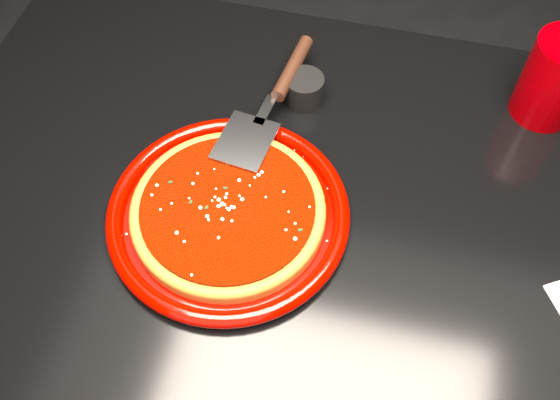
% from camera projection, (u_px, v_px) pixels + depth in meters
% --- Properties ---
extents(table, '(1.20, 0.80, 0.75)m').
position_uv_depth(table, '(333.00, 347.00, 1.09)').
color(table, black).
rests_on(table, floor).
extents(plate, '(0.31, 0.31, 0.02)m').
position_uv_depth(plate, '(228.00, 213.00, 0.79)').
color(plate, '#750300').
rests_on(plate, table).
extents(pizza_crust, '(0.25, 0.25, 0.01)m').
position_uv_depth(pizza_crust, '(228.00, 212.00, 0.79)').
color(pizza_crust, brown).
rests_on(pizza_crust, plate).
extents(pizza_crust_rim, '(0.25, 0.25, 0.02)m').
position_uv_depth(pizza_crust_rim, '(228.00, 209.00, 0.78)').
color(pizza_crust_rim, brown).
rests_on(pizza_crust_rim, plate).
extents(pizza_sauce, '(0.22, 0.22, 0.01)m').
position_uv_depth(pizza_sauce, '(228.00, 207.00, 0.78)').
color(pizza_sauce, '#680E00').
rests_on(pizza_sauce, plate).
extents(parmesan_dusting, '(0.21, 0.21, 0.01)m').
position_uv_depth(parmesan_dusting, '(227.00, 205.00, 0.77)').
color(parmesan_dusting, '#F2E9B9').
rests_on(parmesan_dusting, plate).
extents(basil_flecks, '(0.19, 0.19, 0.00)m').
position_uv_depth(basil_flecks, '(227.00, 205.00, 0.77)').
color(basil_flecks, black).
rests_on(basil_flecks, plate).
extents(pizza_server, '(0.12, 0.30, 0.02)m').
position_uv_depth(pizza_server, '(272.00, 101.00, 0.86)').
color(pizza_server, '#B1B3B7').
rests_on(pizza_server, plate).
extents(cup, '(0.09, 0.09, 0.13)m').
position_uv_depth(cup, '(555.00, 79.00, 0.85)').
color(cup, '#8E0003').
rests_on(cup, table).
extents(ramekin, '(0.07, 0.07, 0.04)m').
position_uv_depth(ramekin, '(304.00, 89.00, 0.89)').
color(ramekin, black).
rests_on(ramekin, table).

